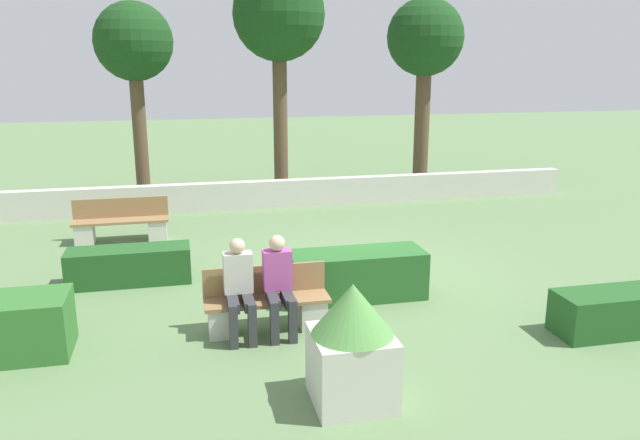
{
  "coord_description": "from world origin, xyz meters",
  "views": [
    {
      "loc": [
        -2.85,
        -9.66,
        3.59
      ],
      "look_at": [
        -0.54,
        0.5,
        0.9
      ],
      "focal_mm": 35.0,
      "sensor_mm": 36.0,
      "label": 1
    }
  ],
  "objects_px": {
    "bench_front": "(267,307)",
    "tree_center_right": "(425,43)",
    "tree_center_left": "(279,19)",
    "bench_left_side": "(121,225)",
    "planter_corner_left": "(352,343)",
    "person_seated_man": "(239,284)",
    "person_seated_woman": "(279,281)",
    "tree_leftmost": "(134,47)"
  },
  "relations": [
    {
      "from": "tree_leftmost",
      "to": "tree_center_left",
      "type": "relative_size",
      "value": 0.85
    },
    {
      "from": "bench_front",
      "to": "tree_center_right",
      "type": "distance_m",
      "value": 11.18
    },
    {
      "from": "bench_left_side",
      "to": "tree_center_left",
      "type": "distance_m",
      "value": 6.79
    },
    {
      "from": "bench_front",
      "to": "tree_center_left",
      "type": "relative_size",
      "value": 0.29
    },
    {
      "from": "person_seated_woman",
      "to": "tree_leftmost",
      "type": "xyz_separation_m",
      "value": [
        -2.14,
        8.7,
        3.15
      ]
    },
    {
      "from": "person_seated_man",
      "to": "tree_center_left",
      "type": "xyz_separation_m",
      "value": [
        1.98,
        8.64,
        3.85
      ]
    },
    {
      "from": "bench_left_side",
      "to": "person_seated_woman",
      "type": "height_order",
      "value": "person_seated_woman"
    },
    {
      "from": "person_seated_woman",
      "to": "tree_center_right",
      "type": "bearing_deg",
      "value": 58.19
    },
    {
      "from": "bench_front",
      "to": "person_seated_man",
      "type": "height_order",
      "value": "person_seated_man"
    },
    {
      "from": "tree_center_left",
      "to": "tree_center_right",
      "type": "distance_m",
      "value": 4.17
    },
    {
      "from": "tree_leftmost",
      "to": "person_seated_man",
      "type": "bearing_deg",
      "value": -79.5
    },
    {
      "from": "bench_front",
      "to": "planter_corner_left",
      "type": "distance_m",
      "value": 2.17
    },
    {
      "from": "planter_corner_left",
      "to": "tree_center_left",
      "type": "bearing_deg",
      "value": 84.69
    },
    {
      "from": "bench_front",
      "to": "tree_center_right",
      "type": "height_order",
      "value": "tree_center_right"
    },
    {
      "from": "bench_left_side",
      "to": "tree_leftmost",
      "type": "xyz_separation_m",
      "value": [
        0.29,
        3.66,
        3.56
      ]
    },
    {
      "from": "planter_corner_left",
      "to": "person_seated_woman",
      "type": "bearing_deg",
      "value": 104.02
    },
    {
      "from": "planter_corner_left",
      "to": "tree_leftmost",
      "type": "xyz_separation_m",
      "value": [
        -2.61,
        10.61,
        3.2
      ]
    },
    {
      "from": "person_seated_man",
      "to": "planter_corner_left",
      "type": "distance_m",
      "value": 2.15
    },
    {
      "from": "bench_left_side",
      "to": "tree_center_left",
      "type": "xyz_separation_m",
      "value": [
        3.88,
        3.6,
        4.25
      ]
    },
    {
      "from": "person_seated_man",
      "to": "planter_corner_left",
      "type": "relative_size",
      "value": 0.99
    },
    {
      "from": "bench_front",
      "to": "tree_leftmost",
      "type": "height_order",
      "value": "tree_leftmost"
    },
    {
      "from": "person_seated_woman",
      "to": "bench_front",
      "type": "bearing_deg",
      "value": 136.95
    },
    {
      "from": "bench_left_side",
      "to": "tree_center_right",
      "type": "xyz_separation_m",
      "value": [
        8.0,
        3.95,
        3.7
      ]
    },
    {
      "from": "person_seated_man",
      "to": "person_seated_woman",
      "type": "bearing_deg",
      "value": 0.15
    },
    {
      "from": "bench_front",
      "to": "person_seated_woman",
      "type": "distance_m",
      "value": 0.46
    },
    {
      "from": "bench_left_side",
      "to": "tree_center_right",
      "type": "bearing_deg",
      "value": 20.79
    },
    {
      "from": "tree_center_left",
      "to": "person_seated_man",
      "type": "bearing_deg",
      "value": -102.91
    },
    {
      "from": "bench_front",
      "to": "tree_center_right",
      "type": "xyz_separation_m",
      "value": [
        5.73,
        8.86,
        3.71
      ]
    },
    {
      "from": "tree_center_left",
      "to": "tree_leftmost",
      "type": "bearing_deg",
      "value": 179.05
    },
    {
      "from": "person_seated_man",
      "to": "tree_leftmost",
      "type": "xyz_separation_m",
      "value": [
        -1.61,
        8.7,
        3.16
      ]
    },
    {
      "from": "bench_left_side",
      "to": "planter_corner_left",
      "type": "distance_m",
      "value": 7.54
    },
    {
      "from": "tree_leftmost",
      "to": "tree_center_right",
      "type": "height_order",
      "value": "tree_center_right"
    },
    {
      "from": "bench_front",
      "to": "tree_leftmost",
      "type": "xyz_separation_m",
      "value": [
        -1.99,
        8.57,
        3.57
      ]
    },
    {
      "from": "planter_corner_left",
      "to": "tree_center_right",
      "type": "xyz_separation_m",
      "value": [
        5.1,
        10.9,
        3.35
      ]
    },
    {
      "from": "person_seated_woman",
      "to": "tree_center_right",
      "type": "height_order",
      "value": "tree_center_right"
    },
    {
      "from": "bench_left_side",
      "to": "person_seated_man",
      "type": "xyz_separation_m",
      "value": [
        1.9,
        -5.05,
        0.4
      ]
    },
    {
      "from": "planter_corner_left",
      "to": "tree_leftmost",
      "type": "bearing_deg",
      "value": 103.84
    },
    {
      "from": "bench_left_side",
      "to": "tree_center_left",
      "type": "relative_size",
      "value": 0.32
    },
    {
      "from": "person_seated_man",
      "to": "person_seated_woman",
      "type": "relative_size",
      "value": 0.99
    },
    {
      "from": "planter_corner_left",
      "to": "tree_center_left",
      "type": "distance_m",
      "value": 11.29
    },
    {
      "from": "bench_front",
      "to": "planter_corner_left",
      "type": "bearing_deg",
      "value": -73.05
    },
    {
      "from": "bench_front",
      "to": "tree_center_right",
      "type": "relative_size",
      "value": 0.32
    }
  ]
}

